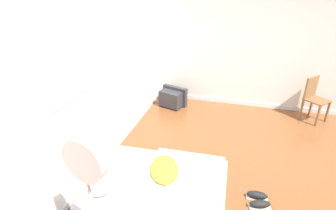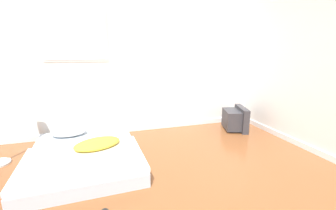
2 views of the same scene
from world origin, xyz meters
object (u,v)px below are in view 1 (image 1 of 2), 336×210
mattress_bed (159,185)px  wooden_chair (314,96)px  crt_tv (172,98)px  sneaker_pair (258,200)px  standing_fan (87,177)px

mattress_bed → wooden_chair: bearing=-39.3°
crt_tv → sneaker_pair: size_ratio=2.05×
wooden_chair → crt_tv: bearing=93.5°
wooden_chair → sneaker_pair: 2.90m
standing_fan → crt_tv: bearing=4.0°
mattress_bed → wooden_chair: 3.66m
mattress_bed → crt_tv: size_ratio=2.87×
mattress_bed → standing_fan: 1.47m
wooden_chair → sneaker_pair: (-2.66, 1.05, -0.46)m
mattress_bed → sneaker_pair: mattress_bed is taller
wooden_chair → standing_fan: size_ratio=0.61×
crt_tv → wooden_chair: 2.85m
mattress_bed → crt_tv: bearing=11.3°
wooden_chair → mattress_bed: bearing=140.7°
mattress_bed → standing_fan: standing_fan is taller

